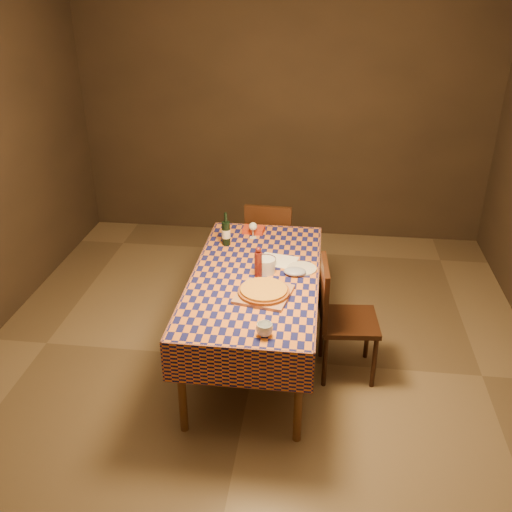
# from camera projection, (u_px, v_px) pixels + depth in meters

# --- Properties ---
(room) EXTENTS (5.00, 5.10, 2.70)m
(room) POSITION_uv_depth(u_px,v_px,m) (255.00, 201.00, 3.95)
(room) COLOR brown
(room) RESTS_ON ground
(dining_table) EXTENTS (0.94, 1.84, 0.77)m
(dining_table) POSITION_uv_depth(u_px,v_px,m) (255.00, 284.00, 4.25)
(dining_table) COLOR brown
(dining_table) RESTS_ON ground
(cutting_board) EXTENTS (0.42, 0.42, 0.02)m
(cutting_board) POSITION_uv_depth(u_px,v_px,m) (264.00, 294.00, 3.94)
(cutting_board) COLOR #AF7552
(cutting_board) RESTS_ON dining_table
(pizza) EXTENTS (0.41, 0.41, 0.04)m
(pizza) POSITION_uv_depth(u_px,v_px,m) (264.00, 291.00, 3.93)
(pizza) COLOR brown
(pizza) RESTS_ON cutting_board
(pepper_mill) EXTENTS (0.06, 0.06, 0.24)m
(pepper_mill) POSITION_uv_depth(u_px,v_px,m) (258.00, 263.00, 4.15)
(pepper_mill) COLOR #501512
(pepper_mill) RESTS_ON dining_table
(bowl) EXTENTS (0.19, 0.19, 0.05)m
(bowl) POSITION_uv_depth(u_px,v_px,m) (265.00, 261.00, 4.35)
(bowl) COLOR #604750
(bowl) RESTS_ON dining_table
(wine_glass) EXTENTS (0.07, 0.07, 0.14)m
(wine_glass) POSITION_uv_depth(u_px,v_px,m) (253.00, 227.00, 4.75)
(wine_glass) COLOR silver
(wine_glass) RESTS_ON dining_table
(wine_bottle) EXTENTS (0.09, 0.09, 0.28)m
(wine_bottle) POSITION_uv_depth(u_px,v_px,m) (226.00, 233.00, 4.63)
(wine_bottle) COLOR black
(wine_bottle) RESTS_ON dining_table
(deli_tub) EXTENTS (0.14, 0.14, 0.11)m
(deli_tub) POSITION_uv_depth(u_px,v_px,m) (266.00, 266.00, 4.22)
(deli_tub) COLOR silver
(deli_tub) RESTS_ON dining_table
(takeout_container) EXTENTS (0.19, 0.14, 0.04)m
(takeout_container) POSITION_uv_depth(u_px,v_px,m) (254.00, 230.00, 4.89)
(takeout_container) COLOR #B23117
(takeout_container) RESTS_ON dining_table
(white_plate) EXTENTS (0.23, 0.23, 0.01)m
(white_plate) POSITION_uv_depth(u_px,v_px,m) (302.00, 269.00, 4.29)
(white_plate) COLOR silver
(white_plate) RESTS_ON dining_table
(tumbler) EXTENTS (0.11, 0.11, 0.08)m
(tumbler) POSITION_uv_depth(u_px,v_px,m) (265.00, 330.00, 3.50)
(tumbler) COLOR white
(tumbler) RESTS_ON dining_table
(flour_patch) EXTENTS (0.32, 0.27, 0.00)m
(flour_patch) POSITION_uv_depth(u_px,v_px,m) (278.00, 261.00, 4.42)
(flour_patch) COLOR white
(flour_patch) RESTS_ON dining_table
(flour_bag) EXTENTS (0.20, 0.18, 0.05)m
(flour_bag) POSITION_uv_depth(u_px,v_px,m) (295.00, 271.00, 4.21)
(flour_bag) COLOR #98A2C2
(flour_bag) RESTS_ON dining_table
(chair_far) EXTENTS (0.44, 0.45, 0.93)m
(chair_far) POSITION_uv_depth(u_px,v_px,m) (269.00, 243.00, 5.28)
(chair_far) COLOR black
(chair_far) RESTS_ON ground
(chair_right) EXTENTS (0.46, 0.46, 0.93)m
(chair_right) POSITION_uv_depth(u_px,v_px,m) (338.00, 313.00, 4.20)
(chair_right) COLOR black
(chair_right) RESTS_ON ground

